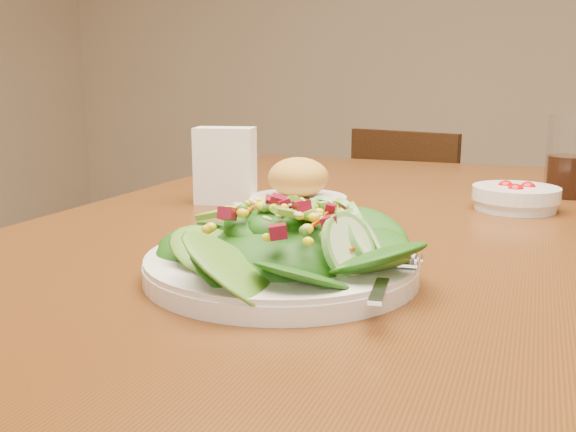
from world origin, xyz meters
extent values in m
cube|color=#562913|center=(0.00, 0.00, 0.73)|extent=(0.90, 1.40, 0.04)
cylinder|color=black|center=(-0.39, 0.64, 0.35)|extent=(0.07, 0.07, 0.71)
cube|color=black|center=(-0.07, 1.15, 0.38)|extent=(0.46, 0.46, 0.04)
cylinder|color=black|center=(0.12, 1.26, 0.18)|extent=(0.04, 0.04, 0.36)
cylinder|color=black|center=(-0.18, 1.35, 0.18)|extent=(0.04, 0.04, 0.36)
cylinder|color=black|center=(0.04, 0.96, 0.18)|extent=(0.04, 0.04, 0.36)
cylinder|color=black|center=(-0.27, 1.04, 0.18)|extent=(0.04, 0.04, 0.36)
cube|color=black|center=(-0.12, 0.98, 0.60)|extent=(0.35, 0.12, 0.41)
cylinder|color=white|center=(0.01, -0.33, 0.76)|extent=(0.29, 0.29, 0.02)
ellipsoid|color=black|center=(0.01, -0.33, 0.79)|extent=(0.20, 0.20, 0.04)
cube|color=silver|center=(0.13, -0.36, 0.77)|extent=(0.05, 0.18, 0.01)
cylinder|color=white|center=(-0.11, 0.04, 0.76)|extent=(0.16, 0.16, 0.02)
ellipsoid|color=#A87A28|center=(-0.11, 0.04, 0.80)|extent=(0.10, 0.10, 0.07)
cylinder|color=white|center=(0.23, 0.14, 0.77)|extent=(0.14, 0.14, 0.04)
sphere|color=#B50609|center=(0.25, 0.15, 0.78)|extent=(0.03, 0.03, 0.03)
sphere|color=#B50609|center=(0.21, 0.15, 0.78)|extent=(0.03, 0.03, 0.03)
sphere|color=#B50609|center=(0.23, 0.12, 0.78)|extent=(0.03, 0.03, 0.03)
cylinder|color=silver|center=(0.31, 0.30, 0.82)|extent=(0.08, 0.08, 0.15)
cylinder|color=black|center=(0.31, 0.30, 0.79)|extent=(0.08, 0.08, 0.07)
cube|color=white|center=(-0.24, 0.02, 0.81)|extent=(0.11, 0.08, 0.13)
cube|color=white|center=(-0.24, 0.02, 0.82)|extent=(0.09, 0.06, 0.11)
camera|label=1|loc=(0.25, -0.95, 0.96)|focal=40.00mm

